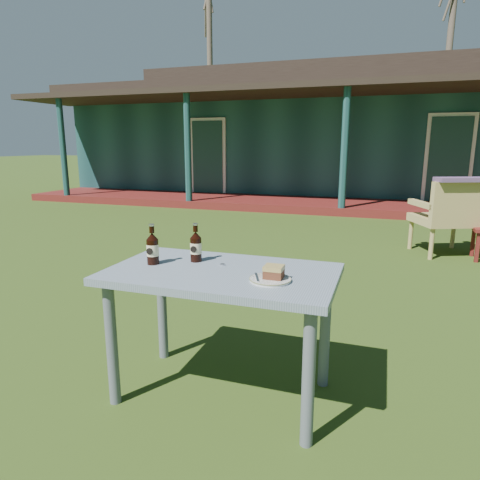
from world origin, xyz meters
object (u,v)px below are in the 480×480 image
(cake_slice, at_px, (274,272))
(cola_bottle_far, at_px, (153,248))
(plate, at_px, (270,279))
(cafe_table, at_px, (222,289))
(armchair_left, at_px, (450,214))
(cola_bottle_near, at_px, (196,246))

(cake_slice, bearing_deg, cola_bottle_far, 174.14)
(plate, bearing_deg, cake_slice, 42.61)
(cafe_table, height_order, cola_bottle_far, cola_bottle_far)
(armchair_left, bearing_deg, plate, -108.25)
(cola_bottle_far, distance_m, armchair_left, 4.26)
(cola_bottle_near, bearing_deg, plate, -23.41)
(cafe_table, xyz_separation_m, plate, (0.29, -0.09, 0.11))
(cafe_table, bearing_deg, cake_slice, -14.83)
(cake_slice, distance_m, cola_bottle_far, 0.71)
(cola_bottle_far, bearing_deg, plate, -6.99)
(cafe_table, distance_m, cola_bottle_near, 0.30)
(cola_bottle_far, bearing_deg, cake_slice, -5.86)
(cake_slice, height_order, armchair_left, armchair_left)
(armchair_left, bearing_deg, cola_bottle_near, -115.83)
(cake_slice, relative_size, cola_bottle_far, 0.41)
(cafe_table, height_order, cola_bottle_near, cola_bottle_near)
(plate, xyz_separation_m, cake_slice, (0.01, 0.01, 0.04))
(plate, distance_m, cola_bottle_far, 0.70)
(plate, xyz_separation_m, cola_bottle_far, (-0.69, 0.09, 0.08))
(plate, xyz_separation_m, cola_bottle_near, (-0.49, 0.21, 0.08))
(cafe_table, bearing_deg, cola_bottle_near, 149.29)
(cafe_table, bearing_deg, armchair_left, 67.47)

